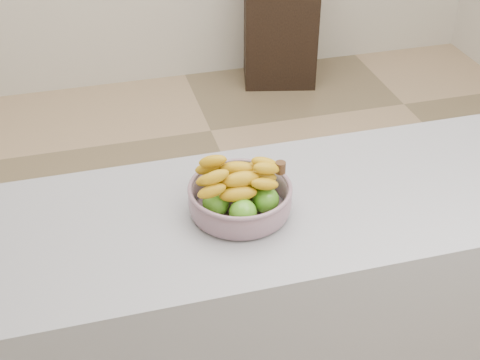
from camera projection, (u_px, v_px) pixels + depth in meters
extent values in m
plane|color=tan|center=(275.00, 270.00, 2.91)|extent=(4.00, 4.00, 0.00)
cube|color=gray|center=(346.00, 306.00, 2.11)|extent=(2.00, 0.60, 0.90)
cube|color=black|center=(280.00, 21.00, 4.21)|extent=(0.52, 0.45, 0.81)
cylinder|color=#878FA2|center=(240.00, 209.00, 1.77)|extent=(0.23, 0.23, 0.01)
torus|color=#878FA2|center=(240.00, 188.00, 1.73)|extent=(0.27, 0.27, 0.01)
sphere|color=#368B18|center=(243.00, 212.00, 1.69)|extent=(0.07, 0.07, 0.07)
sphere|color=#368B18|center=(266.00, 200.00, 1.74)|extent=(0.07, 0.07, 0.07)
sphere|color=#368B18|center=(253.00, 184.00, 1.80)|extent=(0.07, 0.07, 0.07)
sphere|color=#368B18|center=(223.00, 186.00, 1.79)|extent=(0.07, 0.07, 0.07)
sphere|color=#368B18|center=(216.00, 203.00, 1.73)|extent=(0.07, 0.07, 0.07)
ellipsoid|color=gold|center=(238.00, 194.00, 1.69)|extent=(0.17, 0.05, 0.04)
ellipsoid|color=gold|center=(237.00, 184.00, 1.73)|extent=(0.18, 0.07, 0.04)
ellipsoid|color=gold|center=(235.00, 175.00, 1.76)|extent=(0.18, 0.09, 0.04)
ellipsoid|color=gold|center=(241.00, 179.00, 1.69)|extent=(0.17, 0.05, 0.04)
ellipsoid|color=gold|center=(239.00, 169.00, 1.73)|extent=(0.18, 0.10, 0.04)
cylinder|color=#3F2714|center=(280.00, 167.00, 1.71)|extent=(0.03, 0.03, 0.03)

